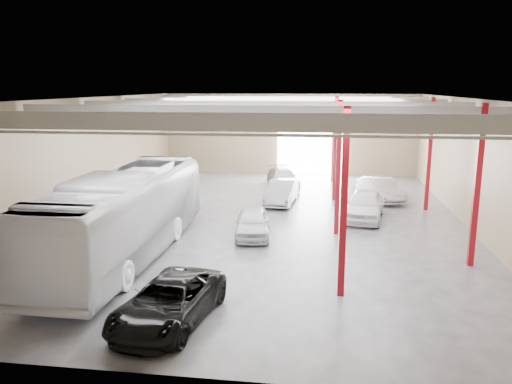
% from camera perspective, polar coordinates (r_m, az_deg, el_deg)
% --- Properties ---
extents(depot_shell, '(22.12, 32.12, 7.06)m').
position_cam_1_polar(depot_shell, '(28.49, 1.93, 6.59)').
color(depot_shell, '#414145').
rests_on(depot_shell, ground).
extents(coach_bus, '(3.41, 14.18, 3.94)m').
position_cam_1_polar(coach_bus, '(23.27, -14.77, -2.55)').
color(coach_bus, silver).
rests_on(coach_bus, ground).
extents(black_sedan, '(3.19, 5.57, 1.46)m').
position_cam_1_polar(black_sedan, '(17.01, -9.94, -12.25)').
color(black_sedan, black).
rests_on(black_sedan, ground).
extents(car_row_a, '(2.24, 4.47, 1.46)m').
position_cam_1_polar(car_row_a, '(25.93, -0.41, -3.49)').
color(car_row_a, silver).
rests_on(car_row_a, ground).
extents(car_row_b, '(2.05, 4.83, 1.55)m').
position_cam_1_polar(car_row_b, '(33.07, 2.92, -0.02)').
color(car_row_b, '#A2A1A6').
rests_on(car_row_b, ground).
extents(car_row_c, '(3.19, 5.28, 1.43)m').
position_cam_1_polar(car_row_c, '(38.54, 3.07, 1.62)').
color(car_row_c, gray).
rests_on(car_row_c, ground).
extents(car_right_near, '(3.08, 5.03, 1.57)m').
position_cam_1_polar(car_right_near, '(35.07, 14.07, 0.34)').
color(car_right_near, '#ACADB1').
rests_on(car_right_near, ground).
extents(car_right_far, '(2.80, 5.29, 1.72)m').
position_cam_1_polar(car_right_far, '(29.86, 12.32, -1.44)').
color(car_right_far, white).
rests_on(car_right_far, ground).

